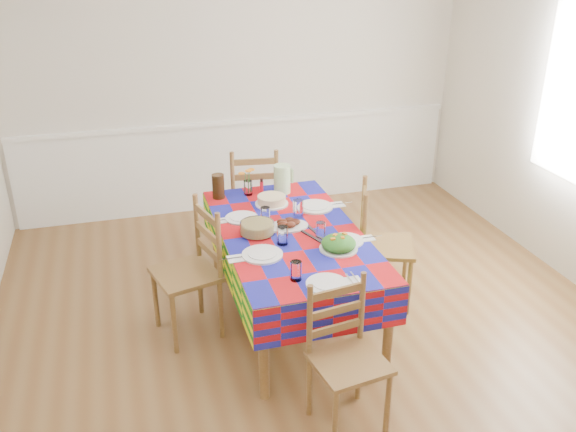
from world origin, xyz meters
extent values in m
cube|color=brown|center=(0.00, 0.00, -0.02)|extent=(4.50, 5.00, 0.04)
cube|color=beige|center=(0.00, 2.52, 1.35)|extent=(4.50, 0.04, 2.70)
cube|color=white|center=(0.00, 2.47, 0.90)|extent=(4.41, 0.06, 0.04)
cube|color=white|center=(0.00, 2.48, 0.45)|extent=(4.41, 0.03, 0.90)
cylinder|color=brown|center=(-0.51, -0.46, 0.32)|extent=(0.06, 0.06, 0.65)
cylinder|color=brown|center=(0.30, -0.46, 0.32)|extent=(0.06, 0.06, 0.65)
cylinder|color=brown|center=(-0.51, 1.17, 0.32)|extent=(0.06, 0.06, 0.65)
cylinder|color=brown|center=(0.30, 1.17, 0.32)|extent=(0.06, 0.06, 0.65)
cube|color=brown|center=(-0.10, 0.36, 0.67)|extent=(0.92, 1.74, 0.04)
cube|color=#AC0E13|center=(-0.10, 0.36, 0.69)|extent=(0.95, 1.78, 0.01)
cube|color=#AC0E13|center=(-0.58, 0.36, 0.55)|extent=(0.01, 1.78, 0.27)
cube|color=#AC0E13|center=(0.37, 0.36, 0.55)|extent=(0.01, 1.78, 0.27)
cube|color=#AC0E13|center=(-0.10, -0.53, 0.55)|extent=(0.95, 0.01, 0.27)
cube|color=#AC0E13|center=(-0.10, 1.25, 0.55)|extent=(0.95, 0.01, 0.27)
cylinder|color=white|center=(-0.10, -0.40, 0.70)|extent=(0.25, 0.25, 0.01)
cylinder|color=white|center=(-0.10, -0.40, 0.71)|extent=(0.18, 0.18, 0.01)
cylinder|color=white|center=(-0.26, -0.29, 0.76)|extent=(0.07, 0.07, 0.12)
cube|color=white|center=(0.07, -0.40, 0.70)|extent=(0.09, 0.09, 0.01)
cube|color=silver|center=(0.05, -0.40, 0.70)|extent=(0.01, 0.16, 0.00)
cube|color=silver|center=(0.09, -0.40, 0.70)|extent=(0.01, 0.19, 0.00)
cylinder|color=white|center=(-0.38, 0.07, 0.70)|extent=(0.27, 0.27, 0.01)
cylinder|color=white|center=(-0.38, 0.07, 0.71)|extent=(0.19, 0.19, 0.01)
cylinder|color=white|center=(-0.21, 0.19, 0.76)|extent=(0.08, 0.08, 0.13)
cube|color=white|center=(-0.56, 0.07, 0.70)|extent=(0.10, 0.10, 0.01)
cube|color=silver|center=(-0.58, 0.07, 0.70)|extent=(0.17, 0.01, 0.00)
cube|color=silver|center=(-0.54, 0.07, 0.70)|extent=(0.20, 0.01, 0.00)
cylinder|color=white|center=(-0.39, 0.66, 0.70)|extent=(0.24, 0.24, 0.01)
cylinder|color=white|center=(-0.39, 0.66, 0.71)|extent=(0.17, 0.17, 0.01)
cylinder|color=white|center=(-0.23, 0.55, 0.75)|extent=(0.07, 0.07, 0.12)
cube|color=white|center=(-0.55, 0.66, 0.70)|extent=(0.09, 0.09, 0.01)
cube|color=silver|center=(-0.57, 0.66, 0.70)|extent=(0.15, 0.01, 0.00)
cube|color=silver|center=(-0.53, 0.66, 0.70)|extent=(0.18, 0.01, 0.00)
cylinder|color=white|center=(0.22, 0.10, 0.70)|extent=(0.24, 0.24, 0.01)
cylinder|color=white|center=(0.22, 0.10, 0.71)|extent=(0.17, 0.17, 0.01)
cylinder|color=white|center=(0.07, 0.21, 0.75)|extent=(0.07, 0.07, 0.11)
cube|color=white|center=(0.37, 0.10, 0.70)|extent=(0.09, 0.09, 0.01)
cube|color=silver|center=(0.36, 0.10, 0.70)|extent=(0.15, 0.01, 0.00)
cube|color=silver|center=(0.39, 0.10, 0.70)|extent=(0.18, 0.01, 0.00)
cylinder|color=white|center=(0.19, 0.70, 0.70)|extent=(0.27, 0.27, 0.01)
cylinder|color=white|center=(0.19, 0.70, 0.71)|extent=(0.19, 0.19, 0.01)
cylinder|color=white|center=(0.02, 0.58, 0.76)|extent=(0.08, 0.08, 0.13)
cube|color=white|center=(0.38, 0.70, 0.70)|extent=(0.10, 0.10, 0.01)
cube|color=silver|center=(0.36, 0.70, 0.70)|extent=(0.17, 0.01, 0.00)
cube|color=silver|center=(0.40, 0.70, 0.70)|extent=(0.20, 0.01, 0.00)
ellipsoid|color=white|center=(-0.10, 0.43, 0.70)|extent=(0.29, 0.21, 0.01)
ellipsoid|color=black|center=(-0.05, 0.43, 0.73)|extent=(0.08, 0.07, 0.04)
ellipsoid|color=black|center=(-0.08, 0.46, 0.73)|extent=(0.08, 0.07, 0.04)
ellipsoid|color=black|center=(-0.14, 0.45, 0.73)|extent=(0.08, 0.07, 0.04)
ellipsoid|color=black|center=(-0.15, 0.41, 0.73)|extent=(0.08, 0.07, 0.04)
ellipsoid|color=black|center=(-0.09, 0.39, 0.73)|extent=(0.08, 0.07, 0.04)
cylinder|color=white|center=(0.13, 0.01, 0.70)|extent=(0.26, 0.26, 0.01)
ellipsoid|color=#184E13|center=(0.13, 0.01, 0.74)|extent=(0.23, 0.23, 0.10)
cube|color=orange|center=(0.07, -0.02, 0.79)|extent=(0.03, 0.02, 0.01)
cube|color=orange|center=(0.11, 0.03, 0.79)|extent=(0.04, 0.04, 0.01)
cube|color=orange|center=(0.14, -0.02, 0.79)|extent=(0.03, 0.03, 0.01)
cube|color=orange|center=(0.18, 0.03, 0.79)|extent=(0.03, 0.04, 0.01)
cylinder|color=white|center=(-0.33, 0.38, 0.74)|extent=(0.24, 0.24, 0.09)
cylinder|color=#D4C170|center=(-0.33, 0.38, 0.74)|extent=(0.22, 0.22, 0.07)
cylinder|color=white|center=(-0.11, 0.85, 0.70)|extent=(0.26, 0.26, 0.01)
cylinder|color=tan|center=(-0.11, 0.85, 0.74)|extent=(0.22, 0.22, 0.06)
cube|color=black|center=(0.01, 0.23, 0.70)|extent=(0.12, 0.29, 0.01)
cube|color=black|center=(0.06, 0.25, 0.70)|extent=(0.06, 0.30, 0.01)
cylinder|color=white|center=(-0.24, 1.10, 0.75)|extent=(0.07, 0.07, 0.12)
cylinder|color=#276521|center=(-0.26, 1.10, 0.80)|extent=(0.01, 0.01, 0.17)
ellipsoid|color=orange|center=(-0.29, 1.10, 0.88)|extent=(0.05, 0.05, 0.02)
cylinder|color=#276521|center=(-0.22, 1.11, 0.80)|extent=(0.01, 0.01, 0.17)
ellipsoid|color=orange|center=(-0.20, 1.12, 0.89)|extent=(0.05, 0.05, 0.02)
cylinder|color=#276521|center=(-0.24, 1.08, 0.80)|extent=(0.01, 0.01, 0.17)
ellipsoid|color=orange|center=(-0.24, 1.06, 0.91)|extent=(0.05, 0.05, 0.02)
cylinder|color=red|center=(-0.13, 1.10, 0.76)|extent=(0.03, 0.03, 0.12)
cylinder|color=#B2DD9C|center=(0.04, 1.07, 0.81)|extent=(0.13, 0.13, 0.23)
cylinder|color=black|center=(-0.48, 1.10, 0.79)|extent=(0.10, 0.10, 0.19)
cube|color=white|center=(-0.11, -0.51, 0.70)|extent=(0.08, 0.02, 0.02)
cylinder|color=brown|center=(-0.24, -0.98, 0.21)|extent=(0.03, 0.03, 0.42)
cylinder|color=brown|center=(0.09, -0.93, 0.21)|extent=(0.03, 0.03, 0.42)
cylinder|color=brown|center=(-0.29, -0.67, 0.21)|extent=(0.03, 0.03, 0.42)
cylinder|color=brown|center=(0.04, -0.62, 0.21)|extent=(0.03, 0.03, 0.42)
cube|color=brown|center=(-0.10, -0.80, 0.43)|extent=(0.44, 0.42, 0.03)
cylinder|color=brown|center=(-0.29, -0.66, 0.65)|extent=(0.03, 0.03, 0.46)
cylinder|color=brown|center=(0.04, -0.61, 0.65)|extent=(0.03, 0.03, 0.46)
cube|color=brown|center=(-0.13, -0.64, 0.55)|extent=(0.33, 0.07, 0.05)
cube|color=brown|center=(-0.13, -0.64, 0.67)|extent=(0.33, 0.07, 0.05)
cube|color=brown|center=(-0.13, -0.64, 0.79)|extent=(0.33, 0.07, 0.05)
cylinder|color=brown|center=(0.10, 1.67, 0.23)|extent=(0.04, 0.04, 0.46)
cylinder|color=brown|center=(-0.26, 1.72, 0.23)|extent=(0.04, 0.04, 0.46)
cylinder|color=brown|center=(0.06, 1.32, 0.23)|extent=(0.04, 0.04, 0.46)
cylinder|color=brown|center=(-0.31, 1.37, 0.23)|extent=(0.04, 0.04, 0.46)
cube|color=brown|center=(-0.10, 1.52, 0.47)|extent=(0.48, 0.46, 0.03)
cylinder|color=brown|center=(0.05, 1.31, 0.71)|extent=(0.04, 0.04, 0.51)
cylinder|color=brown|center=(-0.31, 1.36, 0.71)|extent=(0.04, 0.04, 0.51)
cube|color=brown|center=(-0.13, 1.34, 0.61)|extent=(0.37, 0.07, 0.05)
cube|color=brown|center=(-0.13, 1.34, 0.75)|extent=(0.37, 0.07, 0.05)
cube|color=brown|center=(-0.13, 1.34, 0.88)|extent=(0.37, 0.07, 0.05)
cylinder|color=brown|center=(-1.07, 0.49, 0.23)|extent=(0.04, 0.04, 0.45)
cylinder|color=brown|center=(-0.97, 0.14, 0.23)|extent=(0.04, 0.04, 0.45)
cylinder|color=brown|center=(-0.73, 0.58, 0.23)|extent=(0.04, 0.04, 0.45)
cylinder|color=brown|center=(-0.64, 0.23, 0.23)|extent=(0.04, 0.04, 0.45)
cube|color=brown|center=(-0.85, 0.36, 0.47)|extent=(0.50, 0.51, 0.03)
cylinder|color=brown|center=(-0.72, 0.58, 0.71)|extent=(0.04, 0.04, 0.50)
cylinder|color=brown|center=(-0.63, 0.23, 0.71)|extent=(0.04, 0.04, 0.50)
cube|color=brown|center=(-0.68, 0.41, 0.60)|extent=(0.11, 0.36, 0.05)
cube|color=brown|center=(-0.68, 0.41, 0.74)|extent=(0.11, 0.36, 0.05)
cube|color=brown|center=(-0.68, 0.41, 0.87)|extent=(0.11, 0.36, 0.05)
cylinder|color=brown|center=(0.74, 0.13, 0.23)|extent=(0.04, 0.04, 0.45)
cylinder|color=brown|center=(0.87, 0.46, 0.23)|extent=(0.04, 0.04, 0.45)
cylinder|color=brown|center=(0.42, 0.25, 0.23)|extent=(0.04, 0.04, 0.45)
cylinder|color=brown|center=(0.56, 0.59, 0.23)|extent=(0.04, 0.04, 0.45)
cube|color=brown|center=(0.65, 0.36, 0.47)|extent=(0.53, 0.54, 0.03)
cylinder|color=brown|center=(0.41, 0.26, 0.70)|extent=(0.04, 0.04, 0.50)
cylinder|color=brown|center=(0.55, 0.59, 0.70)|extent=(0.04, 0.04, 0.50)
cube|color=brown|center=(0.48, 0.43, 0.60)|extent=(0.15, 0.34, 0.05)
cube|color=brown|center=(0.48, 0.43, 0.73)|extent=(0.15, 0.34, 0.05)
cube|color=brown|center=(0.48, 0.43, 0.86)|extent=(0.15, 0.34, 0.05)
camera|label=1|loc=(-1.18, -3.32, 2.57)|focal=38.00mm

